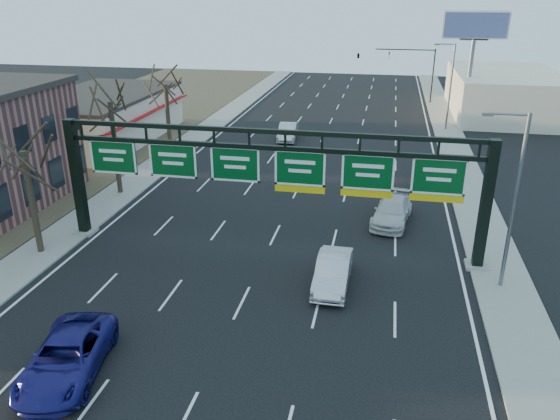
% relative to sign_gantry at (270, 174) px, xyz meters
% --- Properties ---
extents(ground, '(160.00, 160.00, 0.00)m').
position_rel_sign_gantry_xyz_m(ground, '(-0.16, -8.00, -4.63)').
color(ground, black).
rests_on(ground, ground).
extents(sidewalk_left, '(3.00, 120.00, 0.12)m').
position_rel_sign_gantry_xyz_m(sidewalk_left, '(-12.96, 12.00, -4.57)').
color(sidewalk_left, gray).
rests_on(sidewalk_left, ground).
extents(sidewalk_right, '(3.00, 120.00, 0.12)m').
position_rel_sign_gantry_xyz_m(sidewalk_right, '(12.64, 12.00, -4.57)').
color(sidewalk_right, gray).
rests_on(sidewalk_right, ground).
extents(dirt_strip_left, '(21.00, 120.00, 0.06)m').
position_rel_sign_gantry_xyz_m(dirt_strip_left, '(-25.16, 12.00, -4.60)').
color(dirt_strip_left, '#473D2B').
rests_on(dirt_strip_left, ground).
extents(lane_markings, '(21.60, 120.00, 0.01)m').
position_rel_sign_gantry_xyz_m(lane_markings, '(-0.16, 12.00, -4.62)').
color(lane_markings, white).
rests_on(lane_markings, ground).
extents(sign_gantry, '(24.60, 1.20, 7.20)m').
position_rel_sign_gantry_xyz_m(sign_gantry, '(0.00, 0.00, 0.00)').
color(sign_gantry, black).
rests_on(sign_gantry, ground).
extents(cream_strip, '(10.90, 18.40, 4.70)m').
position_rel_sign_gantry_xyz_m(cream_strip, '(-21.64, 21.00, -2.27)').
color(cream_strip, beige).
rests_on(cream_strip, ground).
extents(building_right_distant, '(12.00, 20.00, 5.00)m').
position_rel_sign_gantry_xyz_m(building_right_distant, '(19.84, 42.00, -2.13)').
color(building_right_distant, beige).
rests_on(building_right_distant, ground).
extents(tree_gantry, '(3.60, 3.60, 8.48)m').
position_rel_sign_gantry_xyz_m(tree_gantry, '(-12.96, -3.00, 2.48)').
color(tree_gantry, '#31281B').
rests_on(tree_gantry, sidewalk_left).
extents(tree_mid, '(3.60, 3.60, 9.24)m').
position_rel_sign_gantry_xyz_m(tree_mid, '(-12.96, 7.00, 3.23)').
color(tree_mid, '#31281B').
rests_on(tree_mid, sidewalk_left).
extents(tree_far, '(3.60, 3.60, 8.86)m').
position_rel_sign_gantry_xyz_m(tree_far, '(-12.96, 17.00, 2.86)').
color(tree_far, '#31281B').
rests_on(tree_far, sidewalk_left).
extents(streetlight_near, '(2.15, 0.22, 9.00)m').
position_rel_sign_gantry_xyz_m(streetlight_near, '(12.31, -2.00, 0.45)').
color(streetlight_near, slate).
rests_on(streetlight_near, sidewalk_right).
extents(streetlight_far, '(2.15, 0.22, 9.00)m').
position_rel_sign_gantry_xyz_m(streetlight_far, '(12.31, 32.00, 0.45)').
color(streetlight_far, slate).
rests_on(streetlight_far, sidewalk_right).
extents(billboard_right, '(7.00, 0.50, 12.00)m').
position_rel_sign_gantry_xyz_m(billboard_right, '(14.84, 36.98, 4.43)').
color(billboard_right, slate).
rests_on(billboard_right, ground).
extents(traffic_signal_mast, '(10.16, 0.54, 7.00)m').
position_rel_sign_gantry_xyz_m(traffic_signal_mast, '(5.53, 47.00, 0.87)').
color(traffic_signal_mast, black).
rests_on(traffic_signal_mast, ground).
extents(car_blue_suv, '(3.61, 6.09, 1.59)m').
position_rel_sign_gantry_xyz_m(car_blue_suv, '(-5.51, -12.47, -3.83)').
color(car_blue_suv, navy).
rests_on(car_blue_suv, ground).
extents(car_silver_sedan, '(1.70, 4.78, 1.57)m').
position_rel_sign_gantry_xyz_m(car_silver_sedan, '(3.99, -3.49, -3.84)').
color(car_silver_sedan, '#BCBBC1').
rests_on(car_silver_sedan, ground).
extents(car_white_wagon, '(2.96, 5.57, 1.54)m').
position_rel_sign_gantry_xyz_m(car_white_wagon, '(6.90, 5.44, -3.86)').
color(car_white_wagon, silver).
rests_on(car_white_wagon, ground).
extents(car_grey_far, '(2.44, 4.51, 1.46)m').
position_rel_sign_gantry_xyz_m(car_grey_far, '(9.65, 13.41, -3.90)').
color(car_grey_far, '#393B3D').
rests_on(car_grey_far, ground).
extents(car_silver_distant, '(2.11, 5.03, 1.62)m').
position_rel_sign_gantry_xyz_m(car_silver_distant, '(-3.55, 24.73, -3.82)').
color(car_silver_distant, '#BCBBC0').
rests_on(car_silver_distant, ground).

